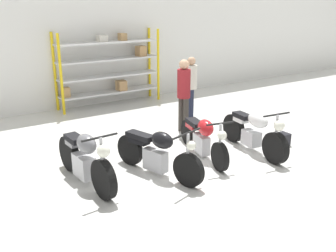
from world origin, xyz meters
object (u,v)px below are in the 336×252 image
Objects in this scene: shelving_rack at (111,67)px; motorcycle_black at (157,152)px; motorcycle_grey at (85,159)px; motorcycle_white at (254,132)px; motorcycle_red at (203,137)px; person_near_rack at (191,82)px; toolbox at (280,140)px; person_browsing at (184,90)px.

motorcycle_black is at bearing -106.59° from shelving_rack.
motorcycle_grey is 3.59m from motorcycle_white.
motorcycle_grey is 1.01× the size of motorcycle_white.
motorcycle_black is 0.99× the size of motorcycle_red.
motorcycle_black is at bearing 92.74° from person_near_rack.
person_near_rack is (3.95, 2.22, 0.53)m from motorcycle_grey.
person_near_rack is at bearing 96.65° from toolbox.
toolbox is at bearing 145.67° from person_near_rack.
person_near_rack is at bearing -64.42° from shelving_rack.
shelving_rack reaches higher than motorcycle_grey.
shelving_rack is at bearing 147.61° from motorcycle_black.
shelving_rack reaches higher than person_browsing.
motorcycle_grey is at bearing -120.23° from shelving_rack.
motorcycle_grey is 2.49m from motorcycle_red.
shelving_rack is 1.60× the size of motorcycle_red.
person_browsing is (1.84, 1.73, 0.62)m from motorcycle_black.
person_browsing is (0.59, 1.50, 0.64)m from motorcycle_red.
toolbox is (1.81, -0.50, -0.28)m from motorcycle_red.
motorcycle_grey reaches higher than motorcycle_red.
motorcycle_red is at bearing 62.13° from person_browsing.
motorcycle_red is 2.85m from person_near_rack.
person_browsing is 2.52m from toolbox.
motorcycle_white reaches higher than motorcycle_black.
motorcycle_black is 2.60m from person_browsing.
shelving_rack is 1.83× the size of person_browsing.
person_browsing reaches higher than person_near_rack.
motorcycle_grey is at bearing -123.17° from motorcycle_black.
motorcycle_black is at bearing 36.73° from person_browsing.
motorcycle_grey reaches higher than motorcycle_white.
motorcycle_black is at bearing 68.98° from motorcycle_grey.
shelving_rack reaches higher than motorcycle_black.
person_near_rack is (0.41, 2.79, 0.54)m from motorcycle_white.
person_browsing reaches higher than motorcycle_red.
toolbox is at bearing -74.08° from shelving_rack.
motorcycle_red is 1.90m from toolbox.
motorcycle_white is at bearing 69.74° from motorcycle_black.
shelving_rack is at bearing 105.92° from toolbox.
motorcycle_red is at bearing -103.84° from motorcycle_white.
motorcycle_black reaches higher than motorcycle_red.
toolbox is at bearing 77.63° from motorcycle_grey.
motorcycle_red is (1.25, 0.23, -0.02)m from motorcycle_black.
person_near_rack is at bearing 178.97° from motorcycle_white.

